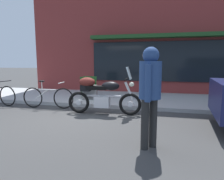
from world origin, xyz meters
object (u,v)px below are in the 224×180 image
at_px(pedestrian_walking, 150,86).
at_px(parked_bicycle, 48,97).
at_px(sandwich_board_sign, 89,87).
at_px(touring_motorcycle, 100,94).

bearing_deg(pedestrian_walking, parked_bicycle, 145.34).
relative_size(parked_bicycle, sandwich_board_sign, 2.09).
xyz_separation_m(touring_motorcycle, pedestrian_walking, (1.54, -2.09, 0.52)).
bearing_deg(pedestrian_walking, sandwich_board_sign, 123.37).
height_order(touring_motorcycle, sandwich_board_sign, touring_motorcycle).
xyz_separation_m(touring_motorcycle, parked_bicycle, (-1.89, 0.28, -0.23)).
bearing_deg(touring_motorcycle, pedestrian_walking, -53.59).
xyz_separation_m(pedestrian_walking, sandwich_board_sign, (-2.53, 3.84, -0.58)).
bearing_deg(parked_bicycle, touring_motorcycle, -8.54).
height_order(pedestrian_walking, sandwich_board_sign, pedestrian_walking).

